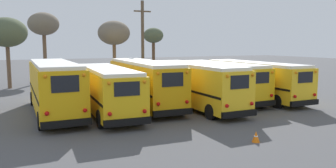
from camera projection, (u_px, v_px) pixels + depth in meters
ground_plane at (169, 106)px, 23.56m from camera, size 160.00×160.00×0.00m
school_bus_0 at (54, 86)px, 20.82m from camera, size 2.60×10.45×3.34m
school_bus_1 at (107, 88)px, 21.00m from camera, size 2.92×10.10×2.97m
school_bus_2 at (144, 82)px, 23.63m from camera, size 2.88×10.81×3.25m
school_bus_3 at (195, 84)px, 23.04m from camera, size 2.47×10.22×3.12m
school_bus_4 at (220, 80)px, 25.68m from camera, size 2.80×9.43×3.01m
school_bus_5 at (253, 79)px, 26.74m from camera, size 2.57×10.81×3.01m
utility_pole at (143, 43)px, 33.66m from camera, size 1.80×0.32×8.82m
bare_tree_0 at (7, 33)px, 32.40m from camera, size 3.91×3.91×7.08m
bare_tree_1 at (44, 25)px, 38.25m from camera, size 3.54×3.54×8.12m
bare_tree_2 at (153, 37)px, 42.92m from camera, size 2.62×2.62×6.56m
bare_tree_3 at (114, 34)px, 34.45m from camera, size 3.38×3.38×6.88m
traffic_cone at (256, 137)px, 14.96m from camera, size 0.36×0.36×0.51m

